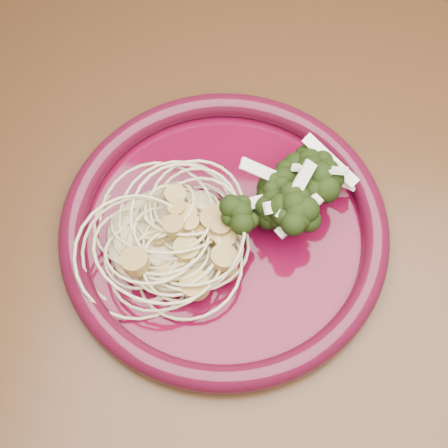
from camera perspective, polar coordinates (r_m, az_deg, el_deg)
dining_table at (r=0.68m, az=-2.14°, el=-8.11°), size 1.20×0.80×0.75m
dinner_plate at (r=0.60m, az=0.00°, el=-0.37°), size 0.41×0.41×0.03m
spaghetti_pile at (r=0.58m, az=-4.58°, el=-1.00°), size 0.17×0.16×0.03m
scallop_cluster at (r=0.55m, az=-4.84°, el=0.64°), size 0.17×0.17×0.04m
broccoli_pile at (r=0.59m, az=5.57°, el=1.92°), size 0.15×0.18×0.05m
onion_garnish at (r=0.56m, az=5.87°, el=3.56°), size 0.10×0.12×0.06m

